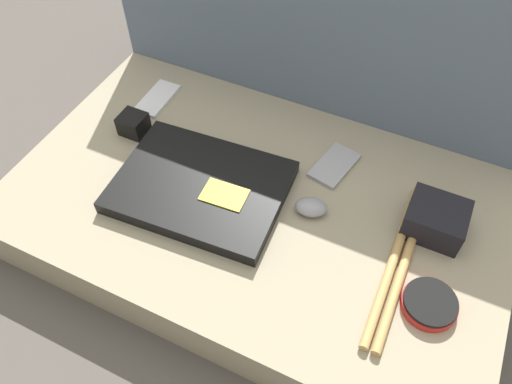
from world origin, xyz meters
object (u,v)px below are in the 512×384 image
at_px(laptop, 201,187).
at_px(phone_silver, 157,98).
at_px(camera_pouch, 436,219).
at_px(computer_mouse, 311,207).
at_px(speaker_puck, 429,304).
at_px(phone_black, 334,166).
at_px(charger_brick, 133,124).

xyz_separation_m(laptop, phone_silver, (-0.24, 0.21, -0.01)).
bearing_deg(camera_pouch, computer_mouse, -164.44).
relative_size(computer_mouse, camera_pouch, 0.67).
height_order(phone_silver, camera_pouch, camera_pouch).
bearing_deg(speaker_puck, camera_pouch, 101.14).
bearing_deg(phone_black, laptop, -129.39).
distance_m(computer_mouse, speaker_puck, 0.29).
height_order(phone_black, camera_pouch, camera_pouch).
bearing_deg(charger_brick, camera_pouch, 1.92).
distance_m(speaker_puck, phone_silver, 0.78).
bearing_deg(charger_brick, computer_mouse, -5.22).
bearing_deg(phone_black, camera_pouch, -5.57).
distance_m(computer_mouse, camera_pouch, 0.24).
bearing_deg(camera_pouch, laptop, -166.10).
distance_m(laptop, phone_silver, 0.32).
xyz_separation_m(phone_black, charger_brick, (-0.46, -0.09, 0.02)).
height_order(speaker_puck, camera_pouch, camera_pouch).
xyz_separation_m(phone_black, camera_pouch, (0.23, -0.07, 0.03)).
distance_m(phone_silver, charger_brick, 0.12).
relative_size(speaker_puck, phone_silver, 0.78).
height_order(speaker_puck, phone_black, speaker_puck).
relative_size(phone_black, charger_brick, 2.23).
bearing_deg(laptop, phone_black, 35.10).
relative_size(laptop, phone_silver, 2.86).
distance_m(phone_silver, camera_pouch, 0.71).
height_order(laptop, phone_silver, laptop).
bearing_deg(laptop, speaker_puck, -10.34).
bearing_deg(phone_black, charger_brick, -156.64).
bearing_deg(charger_brick, phone_silver, 96.28).
distance_m(laptop, speaker_puck, 0.50).
height_order(phone_silver, phone_black, phone_black).
xyz_separation_m(laptop, charger_brick, (-0.23, 0.09, 0.01)).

